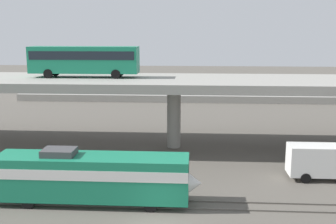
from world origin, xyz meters
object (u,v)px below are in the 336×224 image
parked_car_1 (92,87)px  train_locomotive (102,175)px  transit_bus_on_overpass (84,59)px  service_truck_east (325,161)px  parked_car_2 (284,88)px  parked_car_0 (228,89)px  parked_car_3 (176,86)px

parked_car_1 → train_locomotive: bearing=104.7°
train_locomotive → parked_car_1: size_ratio=3.68×
transit_bus_on_overpass → service_truck_east: (23.64, -10.13, -8.10)m
service_truck_east → parked_car_2: bearing=83.0°
transit_bus_on_overpass → service_truck_east: 26.96m
parked_car_0 → parked_car_2: 10.86m
transit_bus_on_overpass → parked_car_3: bearing=76.8°
parked_car_1 → parked_car_2: same height
transit_bus_on_overpass → parked_car_1: bearing=103.0°
train_locomotive → parked_car_1: train_locomotive is taller
train_locomotive → parked_car_3: bearing=86.6°
transit_bus_on_overpass → parked_car_1: 35.62m
train_locomotive → service_truck_east: (18.22, 6.40, -0.56)m
train_locomotive → parked_car_1: 52.13m
train_locomotive → service_truck_east: 19.32m
transit_bus_on_overpass → parked_car_0: (18.48, 32.60, -7.67)m
parked_car_0 → parked_car_1: 26.35m
service_truck_east → parked_car_1: (-31.48, 44.02, 0.43)m
train_locomotive → parked_car_0: 50.84m
parked_car_0 → parked_car_3: 10.65m
train_locomotive → parked_car_3: train_locomotive is taller
service_truck_east → parked_car_0: bearing=96.9°
parked_car_1 → parked_car_2: size_ratio=1.02×
transit_bus_on_overpass → parked_car_0: 38.25m
train_locomotive → parked_car_3: size_ratio=3.34×
transit_bus_on_overpass → parked_car_2: size_ratio=2.95×
parked_car_2 → parked_car_3: bearing=-5.2°
parked_car_1 → parked_car_3: 16.60m
parked_car_0 → parked_car_2: size_ratio=1.08×
train_locomotive → service_truck_east: size_ratio=2.25×
service_truck_east → parked_car_3: service_truck_east is taller
parked_car_0 → transit_bus_on_overpass: bearing=60.4°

